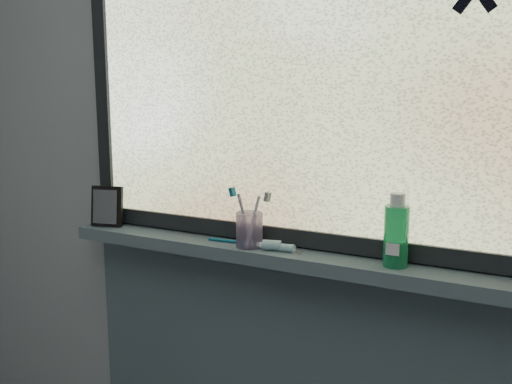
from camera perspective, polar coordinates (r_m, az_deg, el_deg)
The scene contains 10 objects.
wall_back at distance 1.65m, azimuth 6.33°, elevation 2.21°, with size 3.00×0.01×2.50m, color #9EA3A8.
windowsill at distance 1.64m, azimuth 5.19°, elevation -6.80°, with size 1.62×0.14×0.04m, color #4B5D65.
window_pane at distance 1.62m, azimuth 6.23°, elevation 11.98°, with size 1.50×0.01×1.00m, color silver.
frame_bottom at distance 1.67m, azimuth 5.86°, elevation -4.72°, with size 1.60×0.03×0.05m, color black.
frame_left at distance 2.03m, azimuth -15.02°, elevation 11.33°, with size 0.05×0.03×1.10m, color black.
vanity_mirror at distance 1.99m, azimuth -14.67°, elevation -1.39°, with size 0.11×0.05×0.14m, color black.
toothpaste_tube at distance 1.65m, azimuth 2.15°, elevation -5.41°, with size 0.17×0.04×0.03m, color white, non-canonical shape.
toothbrush_cup at distance 1.68m, azimuth -0.67°, elevation -3.80°, with size 0.08×0.08×0.10m, color #AE93C3.
toothbrush_lying at distance 1.73m, azimuth -2.08°, elevation -4.91°, with size 0.22×0.02×0.01m, color #0D5A75, non-canonical shape.
mouthwash_bottle at distance 1.53m, azimuth 13.86°, elevation -3.71°, with size 0.06×0.06×0.16m, color #22B063.
Camera 1 is at (0.60, -0.22, 1.48)m, focal length 40.00 mm.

